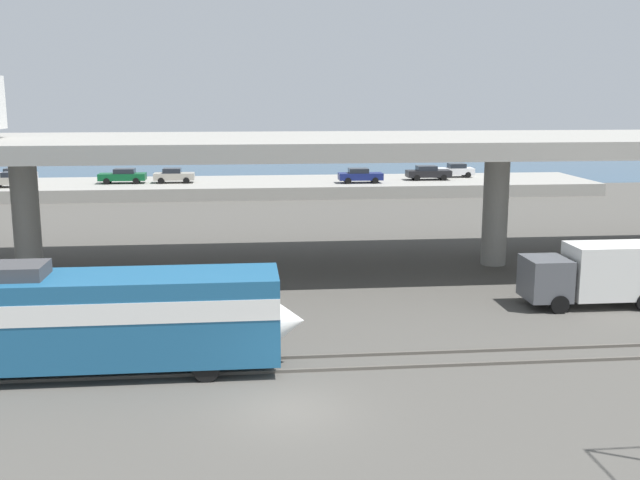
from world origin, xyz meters
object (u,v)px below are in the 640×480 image
(parked_car_2, at_px, (12,179))
(parked_car_3, at_px, (14,175))
(train_locomotive, at_px, (104,315))
(parked_car_1, at_px, (455,170))
(service_truck_west, at_px, (598,273))
(parked_car_0, at_px, (360,175))
(parked_car_4, at_px, (174,175))
(parked_car_6, at_px, (428,173))
(parked_car_5, at_px, (123,176))

(parked_car_2, height_order, parked_car_3, same)
(train_locomotive, distance_m, parked_car_1, 59.85)
(service_truck_west, height_order, parked_car_0, service_truck_west)
(parked_car_3, bearing_deg, parked_car_4, 173.78)
(parked_car_3, relative_size, parked_car_6, 0.95)
(parked_car_2, relative_size, parked_car_5, 0.96)
(parked_car_3, height_order, parked_car_4, same)
(parked_car_0, distance_m, parked_car_4, 19.09)
(parked_car_0, distance_m, parked_car_2, 34.40)
(parked_car_2, xyz_separation_m, parked_car_3, (-0.92, 3.88, -0.00))
(service_truck_west, distance_m, parked_car_1, 46.50)
(parked_car_4, distance_m, parked_car_5, 5.13)
(train_locomotive, height_order, parked_car_0, train_locomotive)
(parked_car_0, height_order, parked_car_6, same)
(parked_car_3, height_order, parked_car_6, same)
(parked_car_5, bearing_deg, parked_car_2, 12.04)
(parked_car_0, bearing_deg, parked_car_4, 174.02)
(train_locomotive, bearing_deg, parked_car_2, 109.75)
(train_locomotive, bearing_deg, parked_car_5, 97.96)
(train_locomotive, relative_size, service_truck_west, 2.23)
(service_truck_west, xyz_separation_m, parked_car_3, (-40.44, 45.56, 0.37))
(service_truck_west, relative_size, parked_car_4, 1.67)
(parked_car_2, distance_m, parked_car_4, 15.56)
(parked_car_1, distance_m, parked_car_6, 4.27)
(parked_car_4, xyz_separation_m, parked_car_6, (26.59, 0.02, 0.00))
(train_locomotive, bearing_deg, parked_car_3, 109.29)
(parked_car_3, distance_m, parked_car_4, 16.44)
(parked_car_5, bearing_deg, parked_car_6, 179.86)
(parked_car_4, bearing_deg, parked_car_6, 0.04)
(service_truck_west, relative_size, parked_car_6, 1.46)
(train_locomotive, relative_size, parked_car_3, 3.41)
(parked_car_3, xyz_separation_m, parked_car_4, (16.34, -1.78, -0.00))
(parked_car_3, bearing_deg, parked_car_6, 177.65)
(service_truck_west, xyz_separation_m, parked_car_0, (-5.12, 41.79, 0.37))
(parked_car_6, bearing_deg, service_truck_west, -93.25)
(parked_car_2, height_order, parked_car_5, same)
(parked_car_2, height_order, parked_car_6, same)
(parked_car_1, relative_size, parked_car_6, 0.87)
(parked_car_3, xyz_separation_m, parked_car_5, (11.21, -1.68, 0.00))
(parked_car_1, height_order, parked_car_6, same)
(parked_car_4, xyz_separation_m, parked_car_5, (-5.13, 0.10, 0.00))
(parked_car_4, bearing_deg, parked_car_3, 173.78)
(service_truck_west, height_order, parked_car_2, service_truck_west)
(parked_car_2, bearing_deg, parked_car_4, -172.25)
(service_truck_west, bearing_deg, parked_car_1, -97.52)
(parked_car_0, height_order, parked_car_1, same)
(parked_car_5, bearing_deg, parked_car_4, 178.93)
(service_truck_west, bearing_deg, train_locomotive, 16.75)
(parked_car_1, relative_size, parked_car_3, 0.91)
(parked_car_2, bearing_deg, service_truck_west, 133.48)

